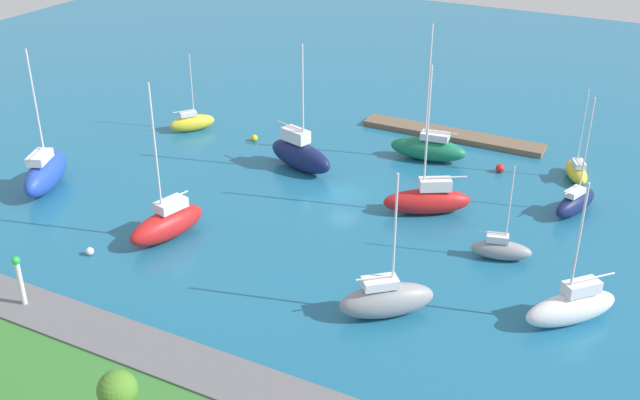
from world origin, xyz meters
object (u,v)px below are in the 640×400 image
sailboat_gray_along_channel (386,299)px  sailboat_yellow_near_pier (192,122)px  sailboat_blue_east_end (45,172)px  sailboat_yellow_by_breakwater (576,171)px  sailboat_navy_far_south (300,154)px  sailboat_navy_mid_basin (575,202)px  sailboat_green_off_beacon (428,148)px  mooring_buoy_white (90,251)px  sailboat_white_lone_south (572,306)px  park_tree_east (118,392)px  mooring_buoy_red (500,168)px  mooring_buoy_yellow (254,138)px  sailboat_gray_center_basin (501,249)px  harbor_beacon (19,277)px  sailboat_red_inner_mooring (428,199)px  pier_dock (452,135)px  sailboat_red_far_north (167,223)px

sailboat_gray_along_channel → sailboat_yellow_near_pier: bearing=105.0°
sailboat_blue_east_end → sailboat_yellow_by_breakwater: bearing=-83.2°
sailboat_navy_far_south → sailboat_yellow_by_breakwater: size_ratio=1.42×
sailboat_navy_mid_basin → sailboat_blue_east_end: 48.01m
sailboat_green_off_beacon → mooring_buoy_white: sailboat_green_off_beacon is taller
sailboat_white_lone_south → sailboat_green_off_beacon: 28.27m
sailboat_navy_mid_basin → mooring_buoy_white: size_ratio=16.22×
park_tree_east → mooring_buoy_white: park_tree_east is taller
mooring_buoy_red → mooring_buoy_yellow: bearing=9.7°
sailboat_yellow_near_pier → sailboat_gray_center_basin: sailboat_yellow_near_pier is taller
sailboat_green_off_beacon → sailboat_blue_east_end: bearing=30.4°
sailboat_navy_far_south → mooring_buoy_yellow: sailboat_navy_far_south is taller
harbor_beacon → sailboat_yellow_near_pier: size_ratio=0.43×
sailboat_gray_center_basin → mooring_buoy_yellow: 32.09m
sailboat_navy_mid_basin → sailboat_green_off_beacon: 16.18m
sailboat_gray_center_basin → sailboat_white_lone_south: bearing=-57.6°
sailboat_navy_far_south → sailboat_yellow_by_breakwater: (-24.53, -10.10, -0.76)m
mooring_buoy_yellow → sailboat_gray_center_basin: bearing=158.9°
sailboat_red_inner_mooring → park_tree_east: bearing=52.7°
sailboat_navy_mid_basin → sailboat_red_inner_mooring: sailboat_red_inner_mooring is taller
mooring_buoy_white → sailboat_gray_along_channel: bearing=-172.1°
sailboat_green_off_beacon → sailboat_navy_mid_basin: bearing=154.8°
sailboat_navy_far_south → mooring_buoy_yellow: (7.82, -4.03, -1.27)m
sailboat_navy_mid_basin → sailboat_blue_east_end: bearing=130.4°
sailboat_gray_center_basin → pier_dock: bearing=102.4°
sailboat_red_far_north → sailboat_white_lone_south: size_ratio=1.25×
pier_dock → sailboat_gray_along_channel: sailboat_gray_along_channel is taller
sailboat_gray_along_channel → mooring_buoy_white: size_ratio=16.73×
sailboat_blue_east_end → sailboat_gray_along_channel: sailboat_blue_east_end is taller
sailboat_red_inner_mooring → mooring_buoy_white: size_ratio=20.50×
sailboat_navy_far_south → sailboat_yellow_by_breakwater: bearing=39.0°
park_tree_east → mooring_buoy_red: size_ratio=5.83×
pier_dock → sailboat_yellow_near_pier: (26.08, 11.32, 0.68)m
park_tree_east → mooring_buoy_white: (17.12, -15.69, -4.71)m
sailboat_gray_along_channel → mooring_buoy_red: bearing=48.0°
sailboat_red_inner_mooring → sailboat_white_lone_south: bearing=113.1°
sailboat_white_lone_south → mooring_buoy_white: (35.67, 8.45, -0.99)m
sailboat_gray_center_basin → sailboat_yellow_by_breakwater: (-2.42, -17.63, -0.01)m
sailboat_navy_mid_basin → sailboat_green_off_beacon: sailboat_green_off_beacon is taller
pier_dock → sailboat_blue_east_end: size_ratio=1.50×
pier_dock → mooring_buoy_yellow: (18.41, 10.73, 0.06)m
sailboat_gray_along_channel → sailboat_navy_mid_basin: bearing=27.4°
pier_dock → sailboat_red_far_north: sailboat_red_far_north is taller
park_tree_east → sailboat_gray_along_channel: 20.61m
mooring_buoy_red → sailboat_gray_center_basin: bearing=105.7°
sailboat_gray_center_basin → mooring_buoy_white: 32.52m
park_tree_east → sailboat_gray_along_channel: (-6.98, -19.04, -3.69)m
sailboat_green_off_beacon → mooring_buoy_yellow: (18.17, 3.93, -0.94)m
mooring_buoy_yellow → mooring_buoy_red: (-25.47, -4.35, 0.07)m
sailboat_white_lone_south → mooring_buoy_yellow: 40.53m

